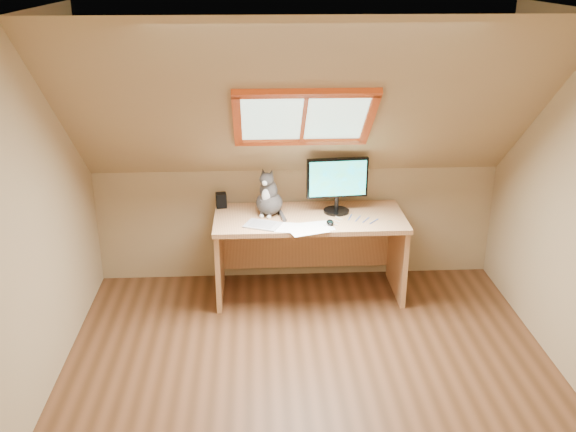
{
  "coord_description": "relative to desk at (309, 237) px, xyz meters",
  "views": [
    {
      "loc": [
        -0.36,
        -3.51,
        2.68
      ],
      "look_at": [
        -0.12,
        1.0,
        0.87
      ],
      "focal_mm": 40.0,
      "sensor_mm": 36.0,
      "label": 1
    }
  ],
  "objects": [
    {
      "name": "cables",
      "position": [
        0.32,
        -0.19,
        0.23
      ],
      "size": [
        0.51,
        0.26,
        0.01
      ],
      "color": "silver",
      "rests_on": "desk"
    },
    {
      "name": "mouse",
      "position": [
        0.15,
        -0.25,
        0.24
      ],
      "size": [
        0.06,
        0.1,
        0.03
      ],
      "primitive_type": "ellipsoid",
      "rotation": [
        0.0,
        0.0,
        -0.0
      ],
      "color": "black",
      "rests_on": "desk"
    },
    {
      "name": "monitor",
      "position": [
        0.23,
        0.01,
        0.49
      ],
      "size": [
        0.51,
        0.22,
        0.47
      ],
      "color": "black",
      "rests_on": "desk"
    },
    {
      "name": "graphics_tablet",
      "position": [
        -0.39,
        -0.25,
        0.23
      ],
      "size": [
        0.32,
        0.28,
        0.01
      ],
      "primitive_type": "cube",
      "rotation": [
        0.0,
        0.0,
        -0.39
      ],
      "color": "#B2B2B7",
      "rests_on": "desk"
    },
    {
      "name": "desk_speaker",
      "position": [
        -0.74,
        0.18,
        0.28
      ],
      "size": [
        0.1,
        0.1,
        0.12
      ],
      "primitive_type": "cube",
      "rotation": [
        0.0,
        0.0,
        0.15
      ],
      "color": "black",
      "rests_on": "desk"
    },
    {
      "name": "room_shell",
      "position": [
        -0.08,
        -1.54,
        0.93
      ],
      "size": [
        3.52,
        3.52,
        2.41
      ],
      "color": "tan",
      "rests_on": "ground"
    },
    {
      "name": "papers",
      "position": [
        -0.05,
        -0.33,
        0.22
      ],
      "size": [
        0.35,
        0.3,
        0.01
      ],
      "color": "white",
      "rests_on": "desk"
    },
    {
      "name": "desk",
      "position": [
        0.0,
        0.0,
        0.0
      ],
      "size": [
        1.57,
        0.69,
        0.72
      ],
      "color": "tan",
      "rests_on": "ground"
    },
    {
      "name": "cat",
      "position": [
        -0.33,
        -0.0,
        0.37
      ],
      "size": [
        0.3,
        0.33,
        0.41
      ],
      "color": "#423D3B",
      "rests_on": "desk"
    },
    {
      "name": "ground",
      "position": [
        -0.08,
        -1.45,
        -0.5
      ],
      "size": [
        3.5,
        3.5,
        0.0
      ],
      "primitive_type": "plane",
      "color": "brown",
      "rests_on": "ground"
    }
  ]
}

